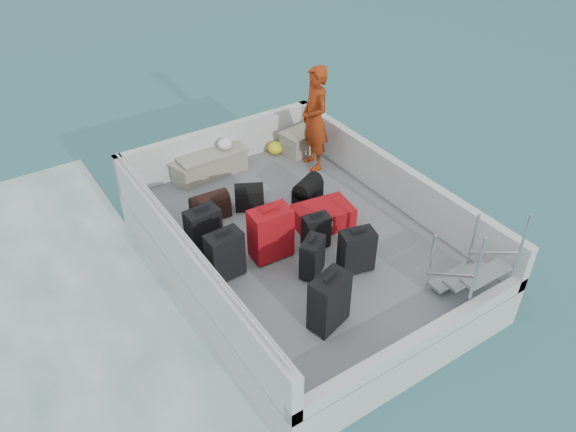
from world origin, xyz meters
name	(u,v)px	position (x,y,z in m)	size (l,w,h in m)	color
ground	(299,268)	(0.00, 0.00, 0.00)	(160.00, 160.00, 0.00)	#1A555E
ferry_hull	(299,253)	(0.00, 0.00, 0.30)	(3.60, 5.00, 0.60)	silver
deck	(300,237)	(0.00, 0.00, 0.61)	(3.30, 4.70, 0.02)	slate
deck_fittings	(333,219)	(0.35, -0.32, 0.99)	(3.60, 5.00, 0.90)	silver
suitcase_1	(225,256)	(-1.28, -0.16, 0.97)	(0.47, 0.27, 0.70)	black
suitcase_2	(204,230)	(-1.26, 0.49, 0.95)	(0.46, 0.28, 0.66)	black
suitcase_3	(329,302)	(-0.67, -1.58, 0.99)	(0.49, 0.28, 0.74)	black
suitcase_4	(312,258)	(-0.32, -0.75, 0.90)	(0.38, 0.22, 0.56)	black
suitcase_5	(271,234)	(-0.57, -0.13, 1.00)	(0.55, 0.33, 0.76)	#B20D12
suitcase_6	(357,251)	(0.23, -0.99, 0.93)	(0.45, 0.26, 0.62)	black
suitcase_7	(316,232)	(0.06, -0.31, 0.88)	(0.37, 0.21, 0.52)	black
suitcase_8	(323,216)	(0.43, 0.03, 0.78)	(0.54, 0.82, 0.32)	#B20D12
duffel_0	(210,208)	(-0.85, 1.13, 0.78)	(0.56, 0.30, 0.32)	black
duffel_1	(249,198)	(-0.23, 1.03, 0.78)	(0.43, 0.30, 0.32)	black
duffel_2	(308,192)	(0.60, 0.67, 0.78)	(0.49, 0.30, 0.32)	black
crate_0	(191,172)	(-0.65, 2.20, 0.79)	(0.55, 0.38, 0.33)	gray
crate_1	(199,168)	(-0.51, 2.20, 0.81)	(0.64, 0.44, 0.39)	gray
crate_2	(226,160)	(0.00, 2.20, 0.80)	(0.61, 0.42, 0.37)	gray
crate_3	(301,142)	(1.39, 2.00, 0.81)	(0.63, 0.43, 0.38)	gray
yellow_bag	(275,148)	(0.98, 2.20, 0.73)	(0.28, 0.26, 0.22)	yellow
white_bag	(225,146)	(0.00, 2.20, 1.08)	(0.24, 0.24, 0.18)	white
passenger	(315,119)	(1.30, 1.49, 1.51)	(0.66, 0.42, 1.77)	#C73D12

